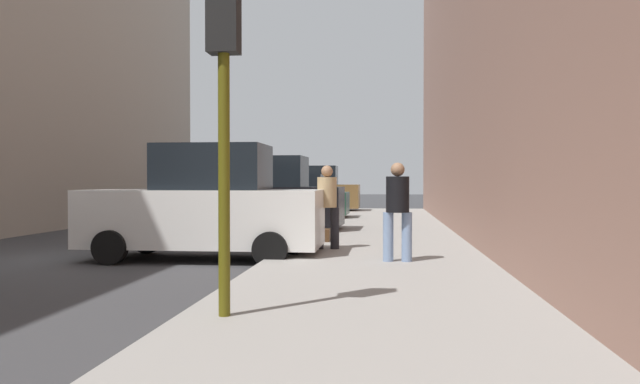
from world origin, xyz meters
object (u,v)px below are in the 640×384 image
object	(u,v)px
parked_white_van	(206,207)
parked_black_suv	(264,199)
pedestrian_in_jeans	(398,206)
duffel_bag	(323,235)
parked_dark_green_sedan	(295,199)
parked_bronze_suv	(312,192)
rolling_suitcase	(292,235)
traffic_light	(224,63)
fire_hydrant	(314,225)
pedestrian_in_tan_coat	(327,202)

from	to	relation	value
parked_white_van	parked_black_suv	distance (m)	5.87
pedestrian_in_jeans	duffel_bag	xyz separation A→B (m)	(-1.64, 3.45, -0.81)
parked_dark_green_sedan	parked_bronze_suv	size ratio (longest dim) A/B	0.92
rolling_suitcase	duffel_bag	world-z (taller)	rolling_suitcase
parked_white_van	parked_bronze_suv	bearing A→B (deg)	90.00
parked_white_van	rolling_suitcase	distance (m)	1.79
parked_dark_green_sedan	rolling_suitcase	xyz separation A→B (m)	(1.70, -11.83, -0.36)
parked_bronze_suv	traffic_light	xyz separation A→B (m)	(1.85, -23.01, 1.73)
parked_dark_green_sedan	parked_bronze_suv	bearing A→B (deg)	90.00
parked_white_van	parked_black_suv	size ratio (longest dim) A/B	0.99
fire_hydrant	duffel_bag	world-z (taller)	fire_hydrant
pedestrian_in_tan_coat	traffic_light	bearing A→B (deg)	-94.01
parked_white_van	rolling_suitcase	world-z (taller)	parked_white_van
parked_white_van	pedestrian_in_jeans	size ratio (longest dim) A/B	2.69
pedestrian_in_tan_coat	pedestrian_in_jeans	world-z (taller)	same
parked_bronze_suv	pedestrian_in_jeans	size ratio (longest dim) A/B	2.69
parked_dark_green_sedan	pedestrian_in_tan_coat	bearing A→B (deg)	-78.23
parked_bronze_suv	traffic_light	bearing A→B (deg)	-85.39
fire_hydrant	pedestrian_in_tan_coat	size ratio (longest dim) A/B	0.41
pedestrian_in_tan_coat	duffel_bag	world-z (taller)	pedestrian_in_tan_coat
fire_hydrant	rolling_suitcase	world-z (taller)	rolling_suitcase
parked_bronze_suv	fire_hydrant	size ratio (longest dim) A/B	6.53
fire_hydrant	duffel_bag	bearing A→B (deg)	-61.90
parked_dark_green_sedan	pedestrian_in_tan_coat	xyz separation A→B (m)	(2.30, -11.06, 0.26)
pedestrian_in_tan_coat	pedestrian_in_jeans	bearing A→B (deg)	-53.07
pedestrian_in_tan_coat	duffel_bag	distance (m)	1.80
fire_hydrant	pedestrian_in_tan_coat	bearing A→B (deg)	-76.43
parked_dark_green_sedan	traffic_light	distance (m)	17.69
fire_hydrant	parked_white_van	bearing A→B (deg)	-121.82
parked_white_van	parked_dark_green_sedan	bearing A→B (deg)	90.00
fire_hydrant	traffic_light	world-z (taller)	traffic_light
parked_black_suv	traffic_light	xyz separation A→B (m)	(1.85, -11.46, 1.73)
duffel_bag	rolling_suitcase	bearing A→B (deg)	-98.68
rolling_suitcase	duffel_bag	bearing A→B (deg)	81.32
parked_white_van	rolling_suitcase	size ratio (longest dim) A/B	4.43
rolling_suitcase	parked_white_van	bearing A→B (deg)	-178.08
parked_dark_green_sedan	parked_bronze_suv	distance (m)	5.53
parked_bronze_suv	pedestrian_in_jeans	distance (m)	18.82
traffic_light	parked_black_suv	bearing A→B (deg)	99.19
parked_dark_green_sedan	pedestrian_in_jeans	size ratio (longest dim) A/B	2.47
pedestrian_in_jeans	duffel_bag	world-z (taller)	pedestrian_in_jeans
parked_bronze_suv	pedestrian_in_jeans	xyz separation A→B (m)	(3.71, -18.45, 0.07)
parked_bronze_suv	duffel_bag	world-z (taller)	parked_bronze_suv
parked_black_suv	parked_bronze_suv	world-z (taller)	same
duffel_bag	parked_bronze_suv	bearing A→B (deg)	97.84
parked_black_suv	traffic_light	distance (m)	11.74
parked_black_suv	parked_dark_green_sedan	world-z (taller)	parked_black_suv
fire_hydrant	traffic_light	xyz separation A→B (m)	(0.05, -8.50, 2.26)
parked_black_suv	fire_hydrant	xyz separation A→B (m)	(1.80, -2.96, -0.54)
parked_dark_green_sedan	duffel_bag	bearing A→B (deg)	-77.70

